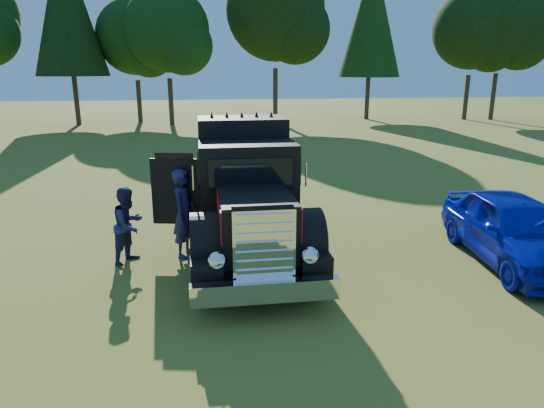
% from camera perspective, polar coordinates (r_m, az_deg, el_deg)
% --- Properties ---
extents(ground, '(120.00, 120.00, 0.00)m').
position_cam_1_polar(ground, '(9.38, 4.04, -10.35)').
color(ground, '#485F1B').
rests_on(ground, ground).
extents(treeline, '(72.10, 24.49, 13.84)m').
position_cam_1_polar(treeline, '(36.21, -7.01, 21.04)').
color(treeline, '#2D2116').
rests_on(treeline, ground).
extents(diamond_t_truck, '(3.36, 7.16, 3.00)m').
position_cam_1_polar(diamond_t_truck, '(11.00, -3.08, 0.75)').
color(diamond_t_truck, black).
rests_on(diamond_t_truck, ground).
extents(hotrod_coupe, '(2.19, 4.56, 1.89)m').
position_cam_1_polar(hotrod_coupe, '(11.75, 26.67, -2.63)').
color(hotrod_coupe, '#1707A8').
rests_on(hotrod_coupe, ground).
extents(spectator_near, '(0.71, 0.85, 1.99)m').
position_cam_1_polar(spectator_near, '(10.95, -10.28, -1.09)').
color(spectator_near, '#202F4B').
rests_on(spectator_near, ground).
extents(spectator_far, '(0.97, 1.03, 1.69)m').
position_cam_1_polar(spectator_far, '(10.93, -16.51, -2.38)').
color(spectator_far, navy).
rests_on(spectator_far, ground).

